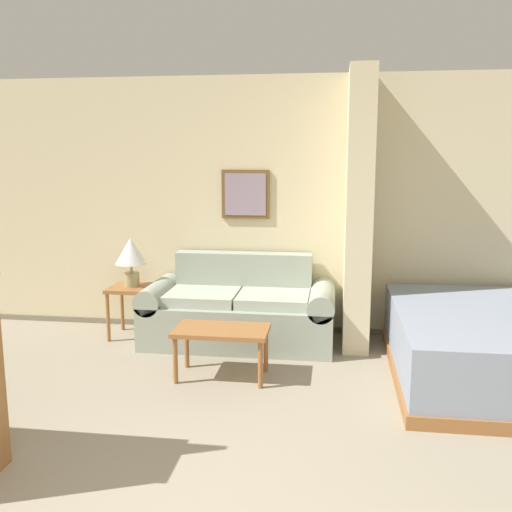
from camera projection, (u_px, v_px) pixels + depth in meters
name	position (u px, v px, depth m)	size (l,w,h in m)	color
wall_back	(274.00, 207.00, 5.84)	(7.54, 0.16, 2.60)	beige
wall_partition_pillar	(358.00, 211.00, 5.34)	(0.24, 0.68, 2.60)	beige
couch	(239.00, 311.00, 5.58)	(1.85, 0.84, 0.84)	#99A393
coffee_table	(222.00, 335.00, 4.67)	(0.77, 0.44, 0.42)	#996033
side_table	(132.00, 295.00, 5.73)	(0.44, 0.44, 0.52)	#996033
table_lamp	(131.00, 254.00, 5.66)	(0.31, 0.31, 0.49)	tan
bed	(506.00, 346.00, 4.65)	(1.82, 2.04, 0.56)	#996033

